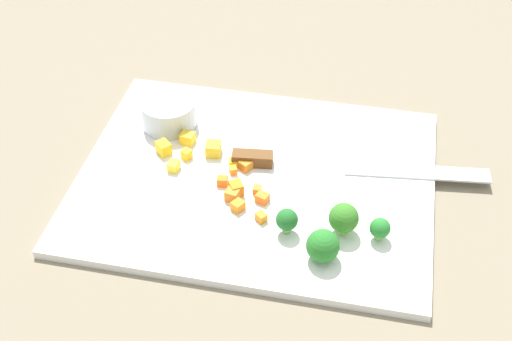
{
  "coord_description": "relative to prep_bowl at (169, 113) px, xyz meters",
  "views": [
    {
      "loc": [
        -0.14,
        0.69,
        0.65
      ],
      "look_at": [
        0.0,
        0.0,
        0.02
      ],
      "focal_mm": 49.23,
      "sensor_mm": 36.0,
      "label": 1
    }
  ],
  "objects": [
    {
      "name": "carrot_dice_1",
      "position": [
        -0.13,
        0.13,
        -0.01
      ],
      "size": [
        0.02,
        0.02,
        0.02
      ],
      "primitive_type": "cube",
      "rotation": [
        0.0,
        0.0,
        0.58
      ],
      "color": "orange",
      "rests_on": "cutting_board"
    },
    {
      "name": "carrot_dice_6",
      "position": [
        -0.17,
        0.13,
        -0.01
      ],
      "size": [
        0.02,
        0.02,
        0.01
      ],
      "primitive_type": "cube",
      "rotation": [
        0.0,
        0.0,
        1.22
      ],
      "color": "orange",
      "rests_on": "cutting_board"
    },
    {
      "name": "cutting_board",
      "position": [
        -0.15,
        0.09,
        -0.03
      ],
      "size": [
        0.48,
        0.38,
        0.01
      ],
      "primitive_type": "cube",
      "color": "white",
      "rests_on": "ground_plane"
    },
    {
      "name": "carrot_dice_5",
      "position": [
        -0.11,
        0.11,
        -0.01
      ],
      "size": [
        0.02,
        0.01,
        0.01
      ],
      "primitive_type": "cube",
      "rotation": [
        0.0,
        0.0,
        0.11
      ],
      "color": "orange",
      "rests_on": "cutting_board"
    },
    {
      "name": "pepper_dice_1",
      "position": [
        -0.04,
        0.1,
        -0.01
      ],
      "size": [
        0.02,
        0.02,
        0.01
      ],
      "primitive_type": "cube",
      "rotation": [
        0.0,
        0.0,
        3.01
      ],
      "color": "yellow",
      "rests_on": "cutting_board"
    },
    {
      "name": "carrot_dice_2",
      "position": [
        -0.16,
        0.12,
        -0.02
      ],
      "size": [
        0.01,
        0.01,
        0.01
      ],
      "primitive_type": "cube",
      "rotation": [
        0.0,
        0.0,
        1.6
      ],
      "color": "orange",
      "rests_on": "cutting_board"
    },
    {
      "name": "broccoli_floret_3",
      "position": [
        -0.28,
        0.17,
        0.0
      ],
      "size": [
        0.04,
        0.04,
        0.04
      ],
      "color": "#83BC5E",
      "rests_on": "cutting_board"
    },
    {
      "name": "carrot_dice_3",
      "position": [
        -0.13,
        0.07,
        -0.01
      ],
      "size": [
        0.02,
        0.02,
        0.01
      ],
      "primitive_type": "cube",
      "rotation": [
        0.0,
        0.0,
        2.57
      ],
      "color": "orange",
      "rests_on": "cutting_board"
    },
    {
      "name": "pepper_dice_5",
      "position": [
        -0.05,
        0.07,
        -0.01
      ],
      "size": [
        0.02,
        0.02,
        0.01
      ],
      "primitive_type": "cube",
      "rotation": [
        0.0,
        0.0,
        2.67
      ],
      "color": "yellow",
      "rests_on": "cutting_board"
    },
    {
      "name": "carrot_dice_7",
      "position": [
        -0.13,
        0.14,
        -0.01
      ],
      "size": [
        0.02,
        0.02,
        0.02
      ],
      "primitive_type": "cube",
      "rotation": [
        0.0,
        0.0,
        2.96
      ],
      "color": "orange",
      "rests_on": "cutting_board"
    },
    {
      "name": "prep_bowl",
      "position": [
        0.0,
        0.0,
        0.0
      ],
      "size": [
        0.08,
        0.08,
        0.04
      ],
      "primitive_type": "cylinder",
      "color": "#B7BEC3",
      "rests_on": "cutting_board"
    },
    {
      "name": "broccoli_floret_1",
      "position": [
        -0.21,
        0.18,
        0.0
      ],
      "size": [
        0.03,
        0.03,
        0.04
      ],
      "color": "#80AC5E",
      "rests_on": "cutting_board"
    },
    {
      "name": "ground_plane",
      "position": [
        -0.15,
        0.09,
        -0.03
      ],
      "size": [
        4.0,
        4.0,
        0.0
      ],
      "primitive_type": "plane",
      "color": "#7C715C"
    },
    {
      "name": "carrot_dice_4",
      "position": [
        -0.14,
        0.16,
        -0.01
      ],
      "size": [
        0.02,
        0.02,
        0.01
      ],
      "primitive_type": "cube",
      "rotation": [
        0.0,
        0.0,
        2.57
      ],
      "color": "orange",
      "rests_on": "cutting_board"
    },
    {
      "name": "chef_knife",
      "position": [
        -0.24,
        0.05,
        -0.01
      ],
      "size": [
        0.35,
        0.06,
        0.02
      ],
      "rotation": [
        0.0,
        0.0,
        3.26
      ],
      "color": "silver",
      "rests_on": "cutting_board"
    },
    {
      "name": "broccoli_floret_2",
      "position": [
        -0.32,
        0.17,
        -0.0
      ],
      "size": [
        0.03,
        0.03,
        0.03
      ],
      "color": "#98BD6C",
      "rests_on": "cutting_board"
    },
    {
      "name": "pepper_dice_0",
      "position": [
        -0.04,
        0.04,
        -0.01
      ],
      "size": [
        0.02,
        0.02,
        0.02
      ],
      "primitive_type": "cube",
      "rotation": [
        0.0,
        0.0,
        3.02
      ],
      "color": "yellow",
      "rests_on": "cutting_board"
    },
    {
      "name": "broccoli_floret_0",
      "position": [
        -0.26,
        0.22,
        0.0
      ],
      "size": [
        0.04,
        0.04,
        0.04
      ],
      "color": "#86B16C",
      "rests_on": "cutting_board"
    },
    {
      "name": "carrot_dice_8",
      "position": [
        -0.12,
        0.08,
        -0.02
      ],
      "size": [
        0.01,
        0.01,
        0.01
      ],
      "primitive_type": "cube",
      "rotation": [
        0.0,
        0.0,
        2.0
      ],
      "color": "orange",
      "rests_on": "cutting_board"
    },
    {
      "name": "pepper_dice_4",
      "position": [
        -0.01,
        0.07,
        -0.01
      ],
      "size": [
        0.03,
        0.03,
        0.02
      ],
      "primitive_type": "cube",
      "rotation": [
        0.0,
        0.0,
        2.41
      ],
      "color": "yellow",
      "rests_on": "cutting_board"
    },
    {
      "name": "pepper_dice_2",
      "position": [
        -0.11,
        0.07,
        -0.02
      ],
      "size": [
        0.02,
        0.02,
        0.01
      ],
      "primitive_type": "cube",
      "rotation": [
        0.0,
        0.0,
        0.24
      ],
      "color": "yellow",
      "rests_on": "cutting_board"
    },
    {
      "name": "pepper_dice_3",
      "position": [
        -0.08,
        0.05,
        -0.01
      ],
      "size": [
        0.02,
        0.02,
        0.02
      ],
      "primitive_type": "cube",
      "rotation": [
        0.0,
        0.0,
        0.11
      ],
      "color": "yellow",
      "rests_on": "cutting_board"
    },
    {
      "name": "carrot_dice_0",
      "position": [
        -0.17,
        0.17,
        -0.01
      ],
      "size": [
        0.02,
        0.02,
        0.01
      ],
      "primitive_type": "cube",
      "rotation": [
        0.0,
        0.0,
        2.44
      ],
      "color": "orange",
      "rests_on": "cutting_board"
    }
  ]
}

